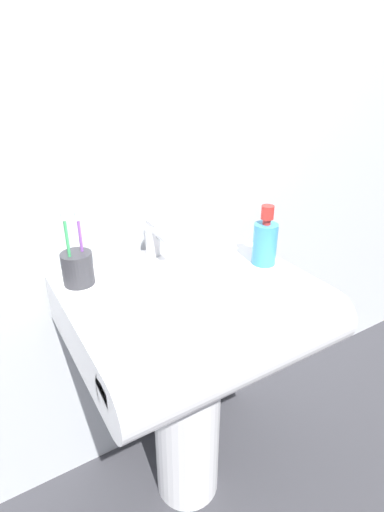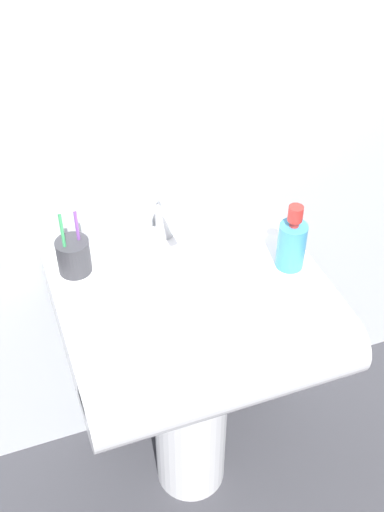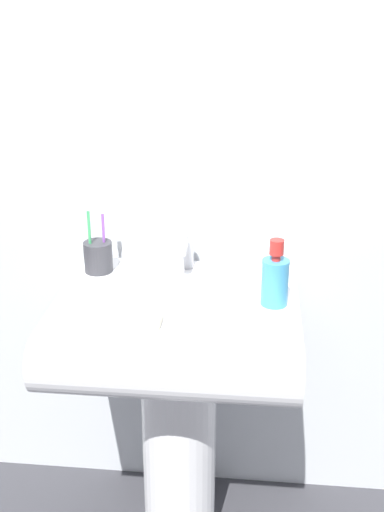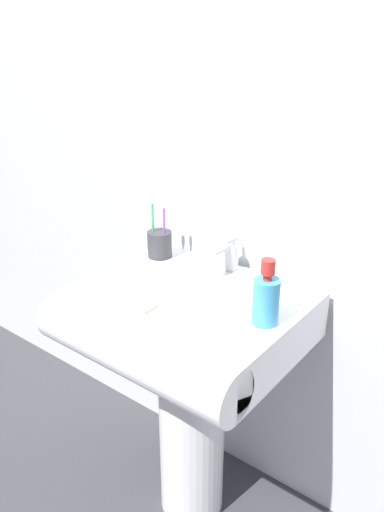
# 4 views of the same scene
# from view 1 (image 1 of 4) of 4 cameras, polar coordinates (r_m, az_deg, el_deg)

# --- Properties ---
(ground_plane) EXTENTS (6.00, 6.00, 0.00)m
(ground_plane) POSITION_cam_1_polar(r_m,az_deg,el_deg) (1.47, -0.64, -29.59)
(ground_plane) COLOR #38383D
(ground_plane) RESTS_ON ground
(wall_back) EXTENTS (5.00, 0.05, 2.40)m
(wall_back) POSITION_cam_1_polar(r_m,az_deg,el_deg) (1.07, -8.88, 24.91)
(wall_back) COLOR silver
(wall_back) RESTS_ON ground
(sink_pedestal) EXTENTS (0.19, 0.19, 0.61)m
(sink_pedestal) POSITION_cam_1_polar(r_m,az_deg,el_deg) (1.23, -0.72, -21.52)
(sink_pedestal) COLOR white
(sink_pedestal) RESTS_ON ground
(sink_basin) EXTENTS (0.57, 0.50, 0.13)m
(sink_basin) POSITION_cam_1_polar(r_m,az_deg,el_deg) (0.96, 0.67, -8.31)
(sink_basin) COLOR white
(sink_basin) RESTS_ON sink_pedestal
(faucet) EXTENTS (0.04, 0.12, 0.09)m
(faucet) POSITION_cam_1_polar(r_m,az_deg,el_deg) (1.07, -5.28, 2.39)
(faucet) COLOR #B7B7BC
(faucet) RESTS_ON sink_basin
(toothbrush_cup) EXTENTS (0.07, 0.07, 0.19)m
(toothbrush_cup) POSITION_cam_1_polar(r_m,az_deg,el_deg) (0.97, -16.02, -1.58)
(toothbrush_cup) COLOR #38383D
(toothbrush_cup) RESTS_ON sink_basin
(soap_bottle) EXTENTS (0.06, 0.06, 0.16)m
(soap_bottle) POSITION_cam_1_polar(r_m,az_deg,el_deg) (1.04, 10.39, 2.06)
(soap_bottle) COLOR #3F99CC
(soap_bottle) RESTS_ON sink_basin
(bar_soap) EXTENTS (0.06, 0.06, 0.02)m
(bar_soap) POSITION_cam_1_polar(r_m,az_deg,el_deg) (0.83, 1.18, -8.11)
(bar_soap) COLOR silver
(bar_soap) RESTS_ON sink_basin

